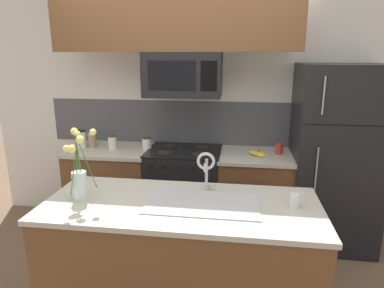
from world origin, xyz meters
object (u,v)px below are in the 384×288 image
storage_jar_medium (92,140)px  storage_jar_short (112,142)px  coffee_tin (279,148)px  spare_glass (295,200)px  stove_range (184,191)px  storage_jar_squat (147,143)px  banana_bunch (258,154)px  sink_faucet (206,166)px  storage_jar_tall (81,139)px  flower_vase (79,176)px  microwave (183,75)px  refrigerator (334,157)px

storage_jar_medium → storage_jar_short: bearing=-9.3°
coffee_tin → spare_glass: 1.25m
stove_range → storage_jar_squat: storage_jar_squat is taller
storage_jar_short → storage_jar_squat: storage_jar_short is taller
storage_jar_medium → banana_bunch: (1.76, -0.09, -0.05)m
stove_range → sink_faucet: bearing=-72.2°
spare_glass → coffee_tin: bearing=88.8°
storage_jar_tall → storage_jar_squat: bearing=1.6°
coffee_tin → sink_faucet: 1.27m
flower_vase → stove_range: bearing=68.1°
coffee_tin → flower_vase: bearing=-138.0°
microwave → refrigerator: (1.49, 0.04, -0.79)m
stove_range → refrigerator: refrigerator is taller
storage_jar_tall → refrigerator: bearing=0.1°
banana_bunch → coffee_tin: (0.21, 0.11, 0.03)m
refrigerator → sink_faucet: (-1.16, -1.06, 0.21)m
flower_vase → storage_jar_squat: bearing=85.2°
stove_range → spare_glass: (0.94, -1.20, 0.49)m
refrigerator → flower_vase: refrigerator is taller
sink_faucet → spare_glass: size_ratio=3.31×
storage_jar_short → coffee_tin: storage_jar_short is taller
storage_jar_tall → sink_faucet: (1.46, -1.05, 0.10)m
microwave → coffee_tin: microwave is taller
microwave → coffee_tin: 1.21m
storage_jar_tall → sink_faucet: sink_faucet is taller
refrigerator → storage_jar_squat: 1.90m
storage_jar_short → banana_bunch: (1.52, -0.05, -0.05)m
sink_faucet → spare_glass: (0.60, -0.16, -0.15)m
refrigerator → banana_bunch: bearing=-173.8°
refrigerator → banana_bunch: 0.74m
microwave → storage_jar_tall: (-1.12, 0.03, -0.69)m
banana_bunch → spare_glass: 1.16m
storage_jar_squat → sink_faucet: (0.74, -1.07, 0.13)m
storage_jar_tall → storage_jar_short: 0.36m
storage_jar_tall → stove_range: bearing=-0.7°
refrigerator → sink_faucet: 1.59m
microwave → storage_jar_tall: 1.32m
storage_jar_tall → storage_jar_medium: storage_jar_tall is taller
storage_jar_tall → storage_jar_squat: size_ratio=1.47×
storage_jar_tall → storage_jar_short: bearing=-4.4°
banana_bunch → flower_vase: flower_vase is taller
banana_bunch → coffee_tin: bearing=27.8°
refrigerator → storage_jar_medium: size_ratio=11.78×
storage_jar_tall → banana_bunch: storage_jar_tall is taller
storage_jar_squat → banana_bunch: storage_jar_squat is taller
microwave → coffee_tin: bearing=4.2°
banana_bunch → spare_glass: size_ratio=2.07×
spare_glass → flower_vase: flower_vase is taller
storage_jar_tall → banana_bunch: (1.88, -0.07, -0.07)m
coffee_tin → storage_jar_short: bearing=-177.9°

